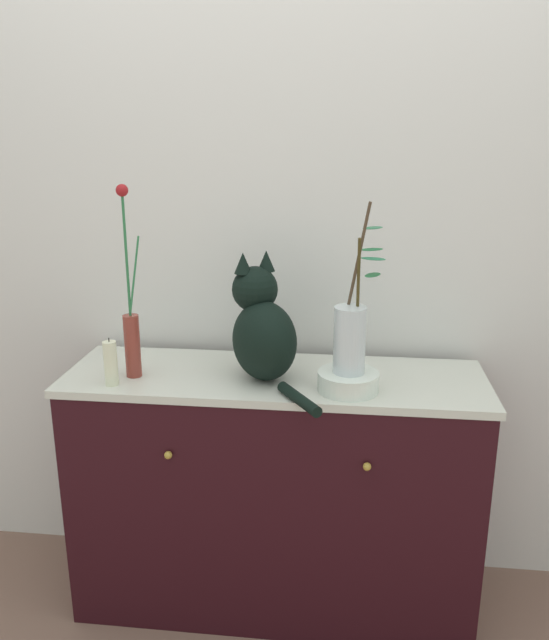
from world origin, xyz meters
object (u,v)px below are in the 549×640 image
(cat_sitting, at_px, (263,329))
(vase_glass_clear, at_px, (351,335))
(sideboard, at_px, (274,491))
(candle_pillar, at_px, (111,363))
(vase_slim_green, at_px, (131,329))
(bowl_porcelain, at_px, (348,381))

(cat_sitting, relative_size, vase_glass_clear, 0.85)
(sideboard, relative_size, vase_glass_clear, 2.66)
(cat_sitting, height_order, candle_pillar, cat_sitting)
(cat_sitting, bearing_deg, vase_slim_green, -174.89)
(vase_glass_clear, bearing_deg, candle_pillar, -176.84)
(cat_sitting, distance_m, vase_glass_clear, 0.28)
(bowl_porcelain, bearing_deg, vase_slim_green, 176.63)
(vase_slim_green, distance_m, bowl_porcelain, 0.68)
(vase_slim_green, distance_m, candle_pillar, 0.12)
(cat_sitting, relative_size, candle_pillar, 2.85)
(sideboard, distance_m, vase_glass_clear, 0.64)
(vase_slim_green, height_order, candle_pillar, vase_slim_green)
(candle_pillar, bearing_deg, bowl_porcelain, 3.09)
(sideboard, bearing_deg, bowl_porcelain, -23.23)
(cat_sitting, bearing_deg, vase_glass_clear, -15.58)
(sideboard, relative_size, bowl_porcelain, 7.30)
(sideboard, distance_m, cat_sitting, 0.57)
(cat_sitting, height_order, vase_slim_green, vase_slim_green)
(sideboard, height_order, cat_sitting, cat_sitting)
(vase_slim_green, bearing_deg, sideboard, 7.79)
(vase_slim_green, bearing_deg, candle_pillar, -119.20)
(sideboard, xyz_separation_m, candle_pillar, (-0.48, -0.14, 0.48))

